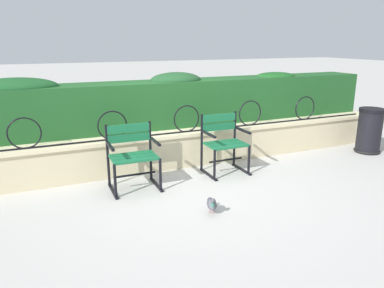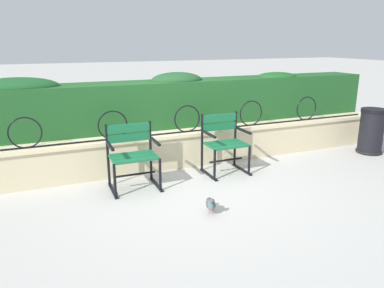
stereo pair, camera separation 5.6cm
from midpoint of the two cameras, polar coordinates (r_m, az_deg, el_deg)
ground_plane at (r=5.08m, az=0.05°, el=-6.21°), size 60.00×60.00×0.00m
stone_wall at (r=5.70m, az=-3.25°, el=-0.81°), size 7.92×0.41×0.54m
iron_arch_fence at (r=5.43m, az=-6.04°, el=3.12°), size 7.37×0.02×0.42m
hedge_row at (r=6.00m, az=-5.57°, el=6.51°), size 7.76×0.65×0.87m
park_chair_left at (r=4.90m, az=-9.55°, el=-1.52°), size 0.64×0.53×0.85m
park_chair_right at (r=5.44m, az=4.62°, el=0.41°), size 0.60×0.52×0.87m
pigeon_near_chairs at (r=4.23m, az=2.70°, el=-9.29°), size 0.15×0.29×0.22m
trash_bin at (r=7.09m, az=25.57°, el=1.74°), size 0.44×0.44×0.78m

